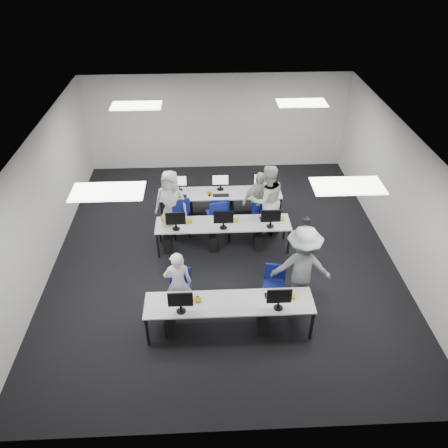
{
  "coord_description": "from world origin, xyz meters",
  "views": [
    {
      "loc": [
        -0.38,
        -8.25,
        6.69
      ],
      "look_at": [
        0.0,
        -0.21,
        1.0
      ],
      "focal_mm": 35.0,
      "sensor_mm": 36.0,
      "label": 1
    }
  ],
  "objects_px": {
    "chair_2": "(181,225)",
    "student_2": "(171,202)",
    "chair_4": "(261,223)",
    "chair_5": "(180,218)",
    "desk_front": "(229,304)",
    "student_3": "(259,200)",
    "chair_7": "(267,217)",
    "photographer": "(302,267)",
    "chair_0": "(181,298)",
    "chair_3": "(221,227)",
    "chair_6": "(217,220)",
    "desk_mid": "(223,225)",
    "student_1": "(267,200)",
    "chair_1": "(273,293)",
    "student_0": "(178,284)"
  },
  "relations": [
    {
      "from": "desk_mid",
      "to": "chair_3",
      "type": "distance_m",
      "value": 0.6
    },
    {
      "from": "chair_6",
      "to": "photographer",
      "type": "height_order",
      "value": "photographer"
    },
    {
      "from": "desk_mid",
      "to": "chair_0",
      "type": "distance_m",
      "value": 2.24
    },
    {
      "from": "desk_front",
      "to": "student_0",
      "type": "xyz_separation_m",
      "value": [
        -0.98,
        0.53,
        0.08
      ]
    },
    {
      "from": "chair_4",
      "to": "chair_7",
      "type": "xyz_separation_m",
      "value": [
        0.19,
        0.28,
        -0.01
      ]
    },
    {
      "from": "chair_2",
      "to": "student_0",
      "type": "xyz_separation_m",
      "value": [
        0.06,
        -2.69,
        0.49
      ]
    },
    {
      "from": "chair_6",
      "to": "student_2",
      "type": "relative_size",
      "value": 0.55
    },
    {
      "from": "desk_front",
      "to": "chair_1",
      "type": "distance_m",
      "value": 1.23
    },
    {
      "from": "desk_mid",
      "to": "desk_front",
      "type": "bearing_deg",
      "value": -90.0
    },
    {
      "from": "chair_5",
      "to": "student_3",
      "type": "xyz_separation_m",
      "value": [
        2.02,
        -0.02,
        0.48
      ]
    },
    {
      "from": "desk_front",
      "to": "chair_6",
      "type": "xyz_separation_m",
      "value": [
        -0.13,
        3.37,
        -0.38
      ]
    },
    {
      "from": "student_3",
      "to": "chair_3",
      "type": "bearing_deg",
      "value": -179.18
    },
    {
      "from": "student_1",
      "to": "student_2",
      "type": "xyz_separation_m",
      "value": [
        -2.39,
        0.12,
        -0.07
      ]
    },
    {
      "from": "chair_7",
      "to": "chair_6",
      "type": "bearing_deg",
      "value": -161.96
    },
    {
      "from": "chair_2",
      "to": "chair_4",
      "type": "distance_m",
      "value": 2.05
    },
    {
      "from": "chair_1",
      "to": "chair_3",
      "type": "relative_size",
      "value": 0.95
    },
    {
      "from": "chair_3",
      "to": "chair_2",
      "type": "bearing_deg",
      "value": 171.78
    },
    {
      "from": "desk_front",
      "to": "student_3",
      "type": "height_order",
      "value": "student_3"
    },
    {
      "from": "chair_3",
      "to": "chair_4",
      "type": "distance_m",
      "value": 1.06
    },
    {
      "from": "student_0",
      "to": "student_2",
      "type": "bearing_deg",
      "value": -88.81
    },
    {
      "from": "chair_2",
      "to": "student_2",
      "type": "xyz_separation_m",
      "value": [
        -0.22,
        0.2,
        0.58
      ]
    },
    {
      "from": "chair_0",
      "to": "chair_1",
      "type": "distance_m",
      "value": 1.92
    },
    {
      "from": "chair_4",
      "to": "desk_front",
      "type": "bearing_deg",
      "value": -119.88
    },
    {
      "from": "desk_mid",
      "to": "photographer",
      "type": "distance_m",
      "value": 2.43
    },
    {
      "from": "desk_front",
      "to": "chair_3",
      "type": "distance_m",
      "value": 3.09
    },
    {
      "from": "student_0",
      "to": "student_3",
      "type": "height_order",
      "value": "student_3"
    },
    {
      "from": "desk_mid",
      "to": "chair_5",
      "type": "relative_size",
      "value": 3.3
    },
    {
      "from": "chair_5",
      "to": "student_2",
      "type": "height_order",
      "value": "student_2"
    },
    {
      "from": "desk_front",
      "to": "student_3",
      "type": "relative_size",
      "value": 2.03
    },
    {
      "from": "chair_5",
      "to": "photographer",
      "type": "height_order",
      "value": "photographer"
    },
    {
      "from": "desk_front",
      "to": "student_0",
      "type": "distance_m",
      "value": 1.12
    },
    {
      "from": "desk_front",
      "to": "desk_mid",
      "type": "relative_size",
      "value": 1.0
    },
    {
      "from": "chair_4",
      "to": "chair_1",
      "type": "bearing_deg",
      "value": -103.64
    },
    {
      "from": "chair_3",
      "to": "photographer",
      "type": "relative_size",
      "value": 0.51
    },
    {
      "from": "desk_front",
      "to": "student_3",
      "type": "xyz_separation_m",
      "value": [
        0.95,
        3.5,
        0.11
      ]
    },
    {
      "from": "chair_6",
      "to": "photographer",
      "type": "relative_size",
      "value": 0.5
    },
    {
      "from": "chair_3",
      "to": "chair_6",
      "type": "xyz_separation_m",
      "value": [
        -0.09,
        0.3,
        -0.01
      ]
    },
    {
      "from": "photographer",
      "to": "chair_3",
      "type": "bearing_deg",
      "value": -49.63
    },
    {
      "from": "student_2",
      "to": "photographer",
      "type": "xyz_separation_m",
      "value": [
        2.76,
        -2.72,
        0.09
      ]
    },
    {
      "from": "chair_4",
      "to": "student_2",
      "type": "relative_size",
      "value": 0.52
    },
    {
      "from": "chair_0",
      "to": "desk_front",
      "type": "bearing_deg",
      "value": -30.04
    },
    {
      "from": "chair_0",
      "to": "chair_7",
      "type": "xyz_separation_m",
      "value": [
        2.16,
        2.89,
        -0.03
      ]
    },
    {
      "from": "student_1",
      "to": "student_3",
      "type": "distance_m",
      "value": 0.3
    },
    {
      "from": "student_3",
      "to": "photographer",
      "type": "height_order",
      "value": "photographer"
    },
    {
      "from": "chair_7",
      "to": "student_0",
      "type": "distance_m",
      "value": 3.71
    },
    {
      "from": "desk_front",
      "to": "chair_7",
      "type": "bearing_deg",
      "value": 71.07
    },
    {
      "from": "chair_4",
      "to": "photographer",
      "type": "bearing_deg",
      "value": -91.52
    },
    {
      "from": "chair_1",
      "to": "photographer",
      "type": "relative_size",
      "value": 0.48
    },
    {
      "from": "chair_3",
      "to": "chair_4",
      "type": "xyz_separation_m",
      "value": [
        1.05,
        0.15,
        -0.02
      ]
    },
    {
      "from": "desk_front",
      "to": "photographer",
      "type": "height_order",
      "value": "photographer"
    }
  ]
}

